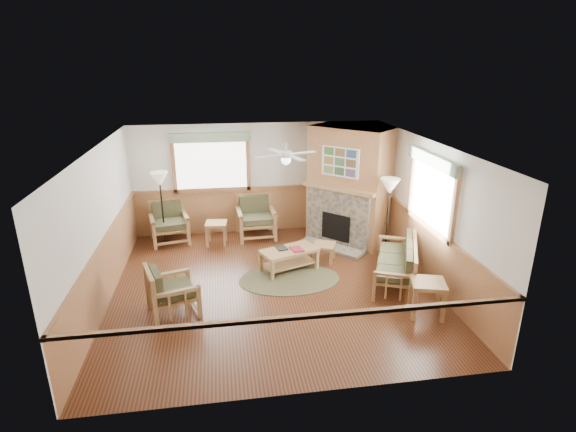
{
  "coord_description": "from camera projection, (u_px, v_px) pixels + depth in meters",
  "views": [
    {
      "loc": [
        -0.89,
        -7.67,
        4.12
      ],
      "look_at": [
        0.4,
        0.7,
        1.15
      ],
      "focal_mm": 28.0,
      "sensor_mm": 36.0,
      "label": 1
    }
  ],
  "objects": [
    {
      "name": "sofa",
      "position": [
        395.0,
        262.0,
        8.68
      ],
      "size": [
        1.96,
        1.39,
        0.83
      ],
      "primitive_type": null,
      "rotation": [
        0.0,
        0.0,
        -1.97
      ],
      "color": "#A37D4C",
      "rests_on": "floor"
    },
    {
      "name": "braided_rug",
      "position": [
        289.0,
        279.0,
        8.88
      ],
      "size": [
        2.24,
        2.24,
        0.01
      ],
      "primitive_type": "cylinder",
      "rotation": [
        0.0,
        0.0,
        0.13
      ],
      "color": "brown",
      "rests_on": "floor"
    },
    {
      "name": "floor_lamp_left",
      "position": [
        162.0,
        209.0,
        10.31
      ],
      "size": [
        0.53,
        0.53,
        1.74
      ],
      "primitive_type": null,
      "rotation": [
        0.0,
        0.0,
        0.44
      ],
      "color": "black",
      "rests_on": "floor"
    },
    {
      "name": "wall_back",
      "position": [
        258.0,
        178.0,
        11.0
      ],
      "size": [
        6.0,
        0.02,
        2.7
      ],
      "primitive_type": "cube",
      "color": "white",
      "rests_on": "floor"
    },
    {
      "name": "window_right",
      "position": [
        436.0,
        153.0,
        8.05
      ],
      "size": [
        0.16,
        1.9,
        1.5
      ],
      "primitive_type": null,
      "color": "white",
      "rests_on": "wall_right"
    },
    {
      "name": "armchair_left",
      "position": [
        173.0,
        290.0,
        7.57
      ],
      "size": [
        0.97,
        0.97,
        0.87
      ],
      "primitive_type": null,
      "rotation": [
        0.0,
        0.0,
        1.88
      ],
      "color": "#A37D4C",
      "rests_on": "floor"
    },
    {
      "name": "wall_right",
      "position": [
        427.0,
        211.0,
        8.64
      ],
      "size": [
        0.02,
        6.0,
        2.7
      ],
      "primitive_type": "cube",
      "color": "white",
      "rests_on": "floor"
    },
    {
      "name": "ceiling_fan",
      "position": [
        286.0,
        145.0,
        8.09
      ],
      "size": [
        1.59,
        1.59,
        0.36
      ],
      "primitive_type": null,
      "rotation": [
        0.0,
        0.0,
        0.35
      ],
      "color": "white",
      "rests_on": "ceiling"
    },
    {
      "name": "wainscot",
      "position": [
        273.0,
        259.0,
        8.47
      ],
      "size": [
        6.0,
        6.0,
        1.1
      ],
      "primitive_type": null,
      "color": "#A26C42",
      "rests_on": "floor"
    },
    {
      "name": "wall_left",
      "position": [
        100.0,
        228.0,
        7.77
      ],
      "size": [
        0.02,
        6.0,
        2.7
      ],
      "primitive_type": "cube",
      "color": "white",
      "rests_on": "floor"
    },
    {
      "name": "coffee_table",
      "position": [
        289.0,
        260.0,
        9.21
      ],
      "size": [
        1.27,
        0.95,
        0.46
      ],
      "primitive_type": null,
      "rotation": [
        0.0,
        0.0,
        0.38
      ],
      "color": "#A37D4C",
      "rests_on": "floor"
    },
    {
      "name": "window_back",
      "position": [
        209.0,
        131.0,
        10.41
      ],
      "size": [
        1.9,
        0.16,
        1.5
      ],
      "primitive_type": null,
      "color": "white",
      "rests_on": "wall_back"
    },
    {
      "name": "footstool",
      "position": [
        324.0,
        252.0,
        9.65
      ],
      "size": [
        0.58,
        0.58,
        0.39
      ],
      "primitive_type": null,
      "rotation": [
        0.0,
        0.0,
        -0.41
      ],
      "color": "#A37D4C",
      "rests_on": "floor"
    },
    {
      "name": "ceiling",
      "position": [
        271.0,
        146.0,
        7.76
      ],
      "size": [
        6.0,
        6.0,
        0.01
      ],
      "primitive_type": "cube",
      "color": "white",
      "rests_on": "floor"
    },
    {
      "name": "wall_front",
      "position": [
        302.0,
        302.0,
        5.41
      ],
      "size": [
        6.0,
        0.02,
        2.7
      ],
      "primitive_type": "cube",
      "color": "white",
      "rests_on": "floor"
    },
    {
      "name": "armchair_back_right",
      "position": [
        256.0,
        218.0,
        10.85
      ],
      "size": [
        0.93,
        0.93,
        0.98
      ],
      "primitive_type": null,
      "rotation": [
        0.0,
        0.0,
        0.06
      ],
      "color": "#A37D4C",
      "rests_on": "floor"
    },
    {
      "name": "book_dark",
      "position": [
        281.0,
        247.0,
        9.17
      ],
      "size": [
        0.26,
        0.31,
        0.03
      ],
      "primitive_type": "cube",
      "rotation": [
        0.0,
        0.0,
        0.25
      ],
      "color": "black",
      "rests_on": "coffee_table"
    },
    {
      "name": "book_red",
      "position": [
        297.0,
        248.0,
        9.1
      ],
      "size": [
        0.29,
        0.35,
        0.03
      ],
      "primitive_type": "cube",
      "rotation": [
        0.0,
        0.0,
        0.25
      ],
      "color": "maroon",
      "rests_on": "coffee_table"
    },
    {
      "name": "end_table_chairs",
      "position": [
        217.0,
        233.0,
        10.49
      ],
      "size": [
        0.53,
        0.51,
        0.54
      ],
      "primitive_type": null,
      "rotation": [
        0.0,
        0.0,
        -0.11
      ],
      "color": "#A37D4C",
      "rests_on": "floor"
    },
    {
      "name": "end_table_sofa",
      "position": [
        427.0,
        298.0,
        7.57
      ],
      "size": [
        0.68,
        0.66,
        0.62
      ],
      "primitive_type": null,
      "rotation": [
        0.0,
        0.0,
        -0.28
      ],
      "color": "#A37D4C",
      "rests_on": "floor"
    },
    {
      "name": "floor_lamp_right",
      "position": [
        387.0,
        220.0,
        9.49
      ],
      "size": [
        0.49,
        0.49,
        1.81
      ],
      "primitive_type": null,
      "rotation": [
        0.0,
        0.0,
        -0.2
      ],
      "color": "black",
      "rests_on": "floor"
    },
    {
      "name": "armchair_back_left",
      "position": [
        169.0,
        223.0,
        10.56
      ],
      "size": [
        1.0,
        1.0,
        0.94
      ],
      "primitive_type": null,
      "rotation": [
        0.0,
        0.0,
        0.21
      ],
      "color": "#A37D4C",
      "rests_on": "floor"
    },
    {
      "name": "fireplace",
      "position": [
        349.0,
        185.0,
        10.41
      ],
      "size": [
        3.11,
        3.11,
        2.7
      ],
      "primitive_type": null,
      "rotation": [
        0.0,
        0.0,
        -0.79
      ],
      "color": "#A26C42",
      "rests_on": "floor"
    },
    {
      "name": "floor",
      "position": [
        273.0,
        285.0,
        8.65
      ],
      "size": [
        6.0,
        6.0,
        0.01
      ],
      "primitive_type": "cube",
      "color": "#4F2816",
      "rests_on": "ground"
    }
  ]
}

